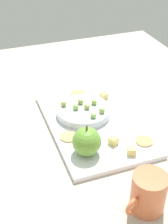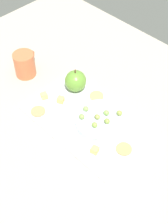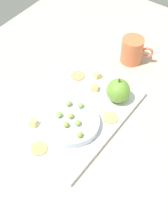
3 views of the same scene
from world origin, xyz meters
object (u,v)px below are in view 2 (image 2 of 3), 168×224
(cracker_0, at_px, (38,111))
(grape_1, at_px, (106,113))
(cracker_1, at_px, (124,149))
(grape_3, at_px, (82,117))
(serving_dish, at_px, (101,121))
(grape_2, at_px, (107,121))
(platter, at_px, (88,118))
(cracker_2, at_px, (97,96))
(apple_whole, at_px, (76,81))
(grape_4, at_px, (119,113))
(cheese_cube_2, at_px, (61,100))
(cup, at_px, (26,64))
(grape_6, at_px, (86,109))
(grape_5, at_px, (95,125))
(grape_0, at_px, (97,117))
(cheese_cube_0, at_px, (44,96))
(cheese_cube_1, at_px, (95,150))

(cracker_0, distance_m, grape_1, 0.22)
(cracker_1, xyz_separation_m, grape_3, (0.16, 0.02, 0.03))
(serving_dish, distance_m, grape_2, 0.03)
(platter, bearing_deg, cracker_2, -63.38)
(grape_1, height_order, grape_3, same)
(apple_whole, relative_size, cracker_0, 1.56)
(platter, bearing_deg, grape_4, -140.81)
(cracker_2, distance_m, grape_4, 0.12)
(cheese_cube_2, distance_m, cracker_1, 0.27)
(platter, distance_m, cracker_2, 0.10)
(grape_3, distance_m, cup, 0.32)
(grape_6, bearing_deg, serving_dish, -170.28)
(grape_4, distance_m, grape_5, 0.09)
(cracker_1, bearing_deg, cracker_2, -25.82)
(grape_3, bearing_deg, cheese_cube_2, -6.98)
(grape_4, bearing_deg, cheese_cube_2, 23.05)
(grape_6, bearing_deg, grape_2, -173.16)
(cracker_1, distance_m, grape_1, 0.13)
(cracker_1, xyz_separation_m, grape_4, (0.09, -0.07, 0.03))
(grape_5, bearing_deg, cheese_cube_2, -3.30)
(cracker_1, relative_size, grape_0, 2.63)
(apple_whole, distance_m, grape_4, 0.19)
(grape_6, bearing_deg, cracker_0, 39.80)
(cracker_0, xyz_separation_m, grape_2, (-0.20, -0.11, 0.03))
(cheese_cube_0, bearing_deg, platter, -164.93)
(cracker_1, bearing_deg, apple_whole, -14.89)
(grape_1, distance_m, cup, 0.36)
(grape_5, bearing_deg, grape_6, -23.23)
(platter, relative_size, grape_5, 21.85)
(cheese_cube_1, xyz_separation_m, grape_4, (0.03, -0.14, 0.02))
(grape_3, xyz_separation_m, grape_6, (0.01, -0.03, -0.00))
(serving_dish, xyz_separation_m, cracker_2, (0.09, -0.07, -0.01))
(grape_0, xyz_separation_m, grape_5, (-0.02, 0.03, 0.00))
(cheese_cube_2, xyz_separation_m, grape_4, (-0.19, -0.08, 0.02))
(cracker_0, distance_m, cracker_1, 0.30)
(cheese_cube_0, relative_size, grape_1, 1.14)
(cracker_0, bearing_deg, grape_5, -158.65)
(grape_0, relative_size, grape_1, 1.00)
(grape_0, bearing_deg, cup, 0.33)
(cracker_1, height_order, grape_0, grape_0)
(grape_0, xyz_separation_m, grape_6, (0.05, 0.00, -0.00))
(apple_whole, height_order, grape_4, apple_whole)
(cheese_cube_2, relative_size, cracker_0, 0.43)
(cup, bearing_deg, grape_1, -174.70)
(platter, height_order, cracker_1, cracker_1)
(cracker_0, height_order, cracker_1, same)
(platter, xyz_separation_m, grape_2, (-0.07, -0.01, 0.04))
(grape_0, height_order, grape_2, same)
(cheese_cube_2, bearing_deg, grape_4, -156.95)
(cheese_cube_0, xyz_separation_m, cup, (0.15, -0.04, 0.02))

